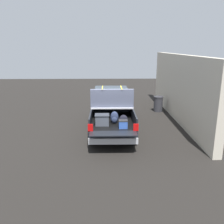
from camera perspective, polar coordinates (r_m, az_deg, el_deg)
name	(u,v)px	position (r m, az deg, el deg)	size (l,w,h in m)	color
ground_plane	(112,130)	(12.14, -0.06, -4.27)	(40.00, 40.00, 0.00)	black
pickup_truck	(112,109)	(12.20, -0.11, 0.66)	(6.05, 2.06, 2.23)	black
building_facade	(179,87)	(14.19, 15.47, 5.64)	(10.76, 0.36, 3.64)	beige
trash_can	(158,104)	(15.76, 10.88, 1.91)	(0.60, 0.60, 0.98)	#2D2D33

